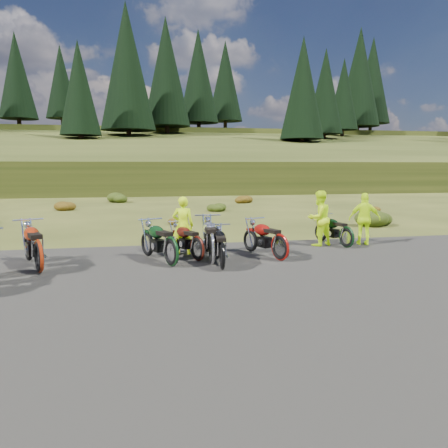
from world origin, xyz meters
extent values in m
plane|color=#353D14|center=(0.00, 0.00, 0.00)|extent=(300.00, 300.00, 0.00)
cube|color=black|center=(0.00, -2.00, 0.00)|extent=(20.00, 12.00, 0.04)
cube|color=#2B3612|center=(0.00, 110.00, 0.00)|extent=(300.00, 90.00, 9.17)
cylinder|color=black|center=(-21.00, 69.00, 9.48)|extent=(0.70, 0.70, 2.20)
cone|color=black|center=(-21.00, 69.00, 17.38)|extent=(6.16, 6.16, 14.00)
cylinder|color=black|center=(-15.00, 75.00, 10.27)|extent=(0.70, 0.70, 2.20)
cone|color=black|center=(-15.00, 75.00, 17.67)|extent=(5.72, 5.72, 13.00)
cylinder|color=black|center=(-9.00, 50.00, 5.69)|extent=(0.70, 0.70, 2.20)
cone|color=black|center=(-9.00, 50.00, 12.59)|extent=(5.28, 5.28, 12.00)
cylinder|color=black|center=(-3.00, 56.00, 6.88)|extent=(0.70, 0.70, 2.20)
cone|color=black|center=(-3.00, 56.00, 16.78)|extent=(7.92, 7.92, 18.00)
cylinder|color=black|center=(3.00, 62.00, 8.08)|extent=(0.70, 0.70, 2.20)
cone|color=black|center=(3.00, 62.00, 17.48)|extent=(7.48, 7.48, 17.00)
cylinder|color=black|center=(9.00, 68.00, 9.28)|extent=(0.70, 0.70, 2.20)
cone|color=black|center=(9.00, 68.00, 18.18)|extent=(7.04, 7.04, 16.00)
cylinder|color=black|center=(15.00, 74.00, 10.27)|extent=(0.70, 0.70, 2.20)
cone|color=black|center=(15.00, 74.00, 18.67)|extent=(6.60, 6.60, 15.00)
cylinder|color=black|center=(21.00, 49.00, 5.49)|extent=(0.70, 0.70, 2.20)
cone|color=black|center=(21.00, 49.00, 13.39)|extent=(6.16, 6.16, 14.00)
cylinder|color=black|center=(27.00, 55.00, 6.68)|extent=(0.70, 0.70, 2.20)
cone|color=black|center=(27.00, 55.00, 14.08)|extent=(5.72, 5.72, 13.00)
cylinder|color=black|center=(33.00, 61.00, 7.88)|extent=(0.70, 0.70, 2.20)
cone|color=black|center=(33.00, 61.00, 14.78)|extent=(5.28, 5.28, 12.00)
cylinder|color=black|center=(39.00, 67.00, 9.08)|extent=(0.70, 0.70, 2.20)
cone|color=black|center=(39.00, 67.00, 18.98)|extent=(7.92, 7.92, 18.00)
cylinder|color=black|center=(45.00, 73.00, 10.27)|extent=(0.70, 0.70, 2.20)
cone|color=black|center=(45.00, 73.00, 19.67)|extent=(7.48, 7.48, 17.00)
ellipsoid|color=#65330C|center=(-6.20, 16.60, 0.38)|extent=(1.30, 1.30, 0.77)
ellipsoid|color=#25380E|center=(-3.30, 21.90, 0.46)|extent=(1.56, 1.56, 0.92)
ellipsoid|color=#65330C|center=(-0.40, 9.20, 0.23)|extent=(0.77, 0.77, 0.45)
ellipsoid|color=#25380E|center=(2.50, 14.50, 0.31)|extent=(1.03, 1.03, 0.61)
ellipsoid|color=#65330C|center=(5.40, 19.80, 0.38)|extent=(1.30, 1.30, 0.77)
ellipsoid|color=#25380E|center=(8.30, 7.10, 0.46)|extent=(1.56, 1.56, 0.92)
ellipsoid|color=#65330C|center=(11.20, 12.40, 0.23)|extent=(0.77, 0.77, 0.45)
imported|color=#BBE40C|center=(-0.65, 2.36, 0.85)|extent=(0.69, 0.52, 1.71)
imported|color=#BBE40C|center=(3.85, 2.90, 0.90)|extent=(1.05, 0.93, 1.80)
imported|color=#BBE40C|center=(5.39, 2.76, 0.86)|extent=(1.09, 0.74, 1.72)
camera|label=1|loc=(-1.93, -10.35, 2.62)|focal=35.00mm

